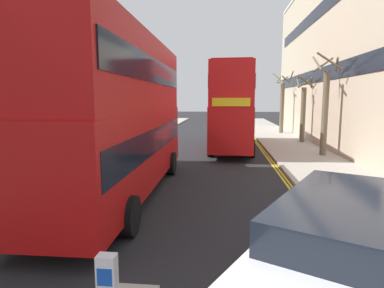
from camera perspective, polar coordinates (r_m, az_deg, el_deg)
The scene contains 11 objects.
sidewalk_right at distance 17.69m, azimuth 21.49°, elevation -3.59°, with size 4.00×80.00×0.14m, color #ADA89E.
sidewalk_left at distance 18.87m, azimuth -20.08°, elevation -2.83°, with size 4.00×80.00×0.14m, color #ADA89E.
kerb_line_outer at distance 15.32m, azimuth 15.90°, elevation -5.32°, with size 0.10×56.00×0.01m, color yellow.
kerb_line_inner at distance 15.29m, azimuth 15.31°, elevation -5.32°, with size 0.10×56.00×0.01m, color yellow.
double_decker_bus_away at distance 11.49m, azimuth -12.56°, elevation 5.72°, with size 2.84×10.82×5.64m.
double_decker_bus_oncoming at distance 22.49m, azimuth 7.24°, elevation 6.84°, with size 3.13×10.90×5.64m.
taxi_minivan at distance 5.04m, azimuth 25.78°, elevation -20.91°, with size 3.87×5.13×2.12m.
street_tree_near at distance 20.49m, azimuth 22.55°, elevation 5.92°, with size 1.47×1.57×5.93m.
street_tree_mid at distance 26.41m, azimuth 19.13°, elevation 5.44°, with size 1.25×1.20×5.01m.
street_tree_far at distance 32.99m, azimuth 15.71°, elevation 6.70°, with size 1.87×1.82×5.99m.
townhouse_terrace_right at distance 29.23m, azimuth 30.44°, elevation 13.51°, with size 10.08×28.00×13.63m.
Camera 1 is at (1.66, -0.67, 3.44)m, focal length 30.03 mm.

